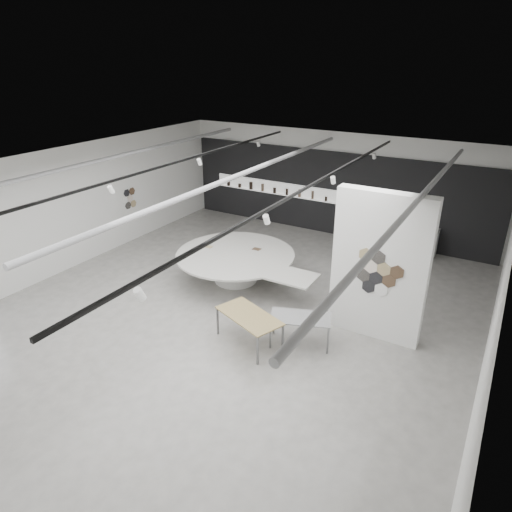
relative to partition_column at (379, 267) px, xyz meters
The scene contains 7 objects.
room 3.74m from the partition_column, 164.48° to the right, with size 12.02×14.02×3.82m.
back_wall_display 6.94m from the partition_column, 121.10° to the left, with size 11.80×0.27×3.10m.
partition_column is the anchor object (origin of this frame).
display_island 4.59m from the partition_column, behind, with size 4.52×3.54×0.90m.
sample_table_wood 3.23m from the partition_column, 141.85° to the right, with size 1.82×1.35×0.77m.
sample_table_stone 2.18m from the partition_column, 136.60° to the right, with size 1.56×1.15×0.72m.
kitchen_counter 5.72m from the partition_column, 93.97° to the left, with size 1.71×0.72×1.33m.
Camera 1 is at (5.84, -8.64, 6.31)m, focal length 32.00 mm.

